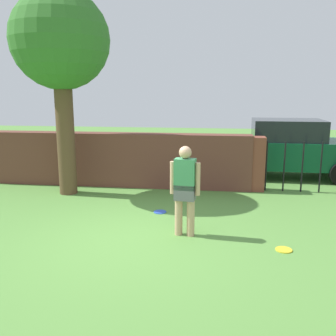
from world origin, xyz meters
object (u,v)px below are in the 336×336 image
(tree, at_px, (61,44))
(car, at_px, (286,148))
(frisbee_yellow, at_px, (284,250))
(frisbee_blue, at_px, (160,212))
(person, at_px, (185,187))

(tree, xyz_separation_m, car, (5.76, 2.65, -2.76))
(tree, bearing_deg, frisbee_yellow, -30.52)
(frisbee_yellow, bearing_deg, tree, 149.48)
(frisbee_blue, distance_m, frisbee_yellow, 2.83)
(person, bearing_deg, car, -109.89)
(tree, height_order, frisbee_yellow, tree)
(tree, xyz_separation_m, person, (3.17, -2.41, -2.73))
(frisbee_blue, xyz_separation_m, frisbee_yellow, (2.30, -1.65, 0.00))
(frisbee_blue, bearing_deg, car, 50.16)
(person, height_order, frisbee_yellow, person)
(person, bearing_deg, frisbee_blue, -55.06)
(tree, xyz_separation_m, frisbee_yellow, (4.84, -2.85, -3.62))
(person, distance_m, car, 5.69)
(person, distance_m, frisbee_blue, 1.63)
(tree, bearing_deg, car, 24.74)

